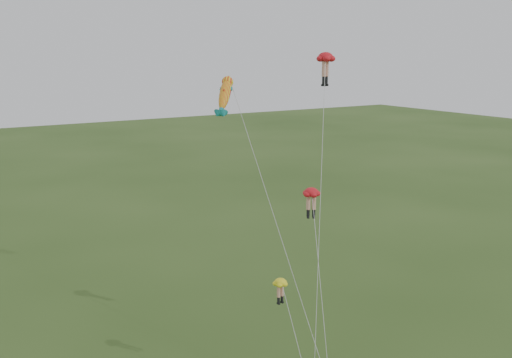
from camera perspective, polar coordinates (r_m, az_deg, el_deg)
legs_kite_red_high at (r=42.50m, az=6.95°, el=11.29°), size 8.54×10.18×21.04m
legs_kite_red_mid at (r=39.16m, az=5.59°, el=-1.94°), size 4.18×7.66×11.97m
legs_kite_yellow at (r=35.32m, az=2.62°, el=-11.03°), size 1.36×5.90×7.55m
fish_kite at (r=41.74m, az=-3.04°, el=8.46°), size 2.71×14.89×19.62m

